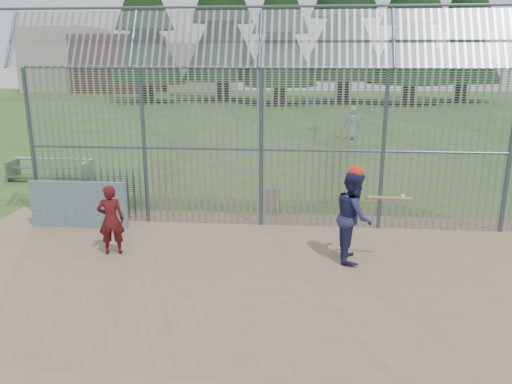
# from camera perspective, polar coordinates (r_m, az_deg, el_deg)

# --- Properties ---
(ground) EXTENTS (120.00, 120.00, 0.00)m
(ground) POSITION_cam_1_polar(r_m,az_deg,el_deg) (9.79, -1.04, -10.44)
(ground) COLOR #2D511E
(ground) RESTS_ON ground
(dirt_infield) EXTENTS (14.00, 10.00, 0.02)m
(dirt_infield) POSITION_cam_1_polar(r_m,az_deg,el_deg) (9.34, -1.37, -11.70)
(dirt_infield) COLOR #756047
(dirt_infield) RESTS_ON ground
(dugout_wall) EXTENTS (2.50, 0.12, 1.20)m
(dugout_wall) POSITION_cam_1_polar(r_m,az_deg,el_deg) (13.42, -19.61, -1.36)
(dugout_wall) COLOR #38566B
(dugout_wall) RESTS_ON dirt_infield
(batter) EXTENTS (0.76, 0.96, 1.94)m
(batter) POSITION_cam_1_polar(r_m,az_deg,el_deg) (10.71, 11.09, -2.74)
(batter) COLOR navy
(batter) RESTS_ON dirt_infield
(onlooker) EXTENTS (0.63, 0.49, 1.56)m
(onlooker) POSITION_cam_1_polar(r_m,az_deg,el_deg) (11.36, -16.24, -3.05)
(onlooker) COLOR maroon
(onlooker) RESTS_ON dirt_infield
(bg_kid_standing) EXTENTS (0.91, 0.63, 1.78)m
(bg_kid_standing) POSITION_cam_1_polar(r_m,az_deg,el_deg) (27.23, 10.99, 7.79)
(bg_kid_standing) COLOR gray
(bg_kid_standing) RESTS_ON ground
(bg_kid_seated) EXTENTS (0.60, 0.34, 0.96)m
(bg_kid_seated) POSITION_cam_1_polar(r_m,az_deg,el_deg) (26.53, 6.69, 6.88)
(bg_kid_seated) COLOR slate
(bg_kid_seated) RESTS_ON ground
(batting_gear) EXTENTS (1.28, 0.38, 0.69)m
(batting_gear) POSITION_cam_1_polar(r_m,az_deg,el_deg) (10.46, 11.88, 1.80)
(batting_gear) COLOR red
(batting_gear) RESTS_ON ground
(trash_can) EXTENTS (0.56, 0.56, 0.82)m
(trash_can) POSITION_cam_1_polar(r_m,az_deg,el_deg) (13.98, 1.75, -0.85)
(trash_can) COLOR #989BA0
(trash_can) RESTS_ON ground
(bleacher) EXTENTS (3.00, 0.95, 0.72)m
(bleacher) POSITION_cam_1_polar(r_m,az_deg,el_deg) (19.14, -22.45, 2.45)
(bleacher) COLOR slate
(bleacher) RESTS_ON ground
(backstop_fence) EXTENTS (20.09, 0.81, 5.30)m
(backstop_fence) POSITION_cam_1_polar(r_m,az_deg,el_deg) (12.38, 9.01, 6.27)
(backstop_fence) COLOR #47566B
(backstop_fence) RESTS_ON ground
(distant_buildings) EXTENTS (26.50, 10.50, 8.00)m
(distant_buildings) POSITION_cam_1_polar(r_m,az_deg,el_deg) (69.59, -15.74, 14.03)
(distant_buildings) COLOR brown
(distant_buildings) RESTS_ON ground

